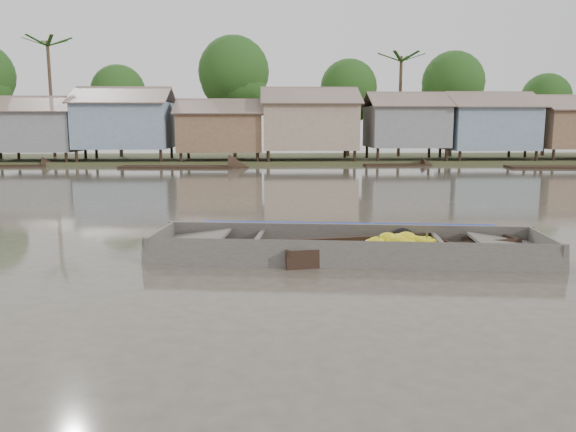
{
  "coord_description": "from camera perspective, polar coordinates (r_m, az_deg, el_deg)",
  "views": [
    {
      "loc": [
        -0.82,
        -11.07,
        2.78
      ],
      "look_at": [
        -0.28,
        0.99,
        0.8
      ],
      "focal_mm": 35.0,
      "sensor_mm": 36.0,
      "label": 1
    }
  ],
  "objects": [
    {
      "name": "ground",
      "position": [
        11.44,
        1.63,
        -4.75
      ],
      "size": [
        120.0,
        120.0,
        0.0
      ],
      "primitive_type": "plane",
      "color": "#484237",
      "rests_on": "ground"
    },
    {
      "name": "distant_boats",
      "position": [
        35.22,
        11.44,
        4.52
      ],
      "size": [
        48.0,
        16.73,
        0.35
      ],
      "color": "black",
      "rests_on": "ground"
    },
    {
      "name": "banana_boat",
      "position": [
        12.17,
        10.89,
        -3.4
      ],
      "size": [
        5.35,
        2.26,
        0.72
      ],
      "rotation": [
        0.0,
        0.0,
        0.2
      ],
      "color": "black",
      "rests_on": "ground"
    },
    {
      "name": "riverbank",
      "position": [
        43.1,
        2.6,
        9.69
      ],
      "size": [
        120.0,
        12.47,
        10.22
      ],
      "color": "#384723",
      "rests_on": "ground"
    },
    {
      "name": "viewer_boat",
      "position": [
        12.04,
        6.17,
        -3.72
      ],
      "size": [
        8.48,
        3.15,
        0.67
      ],
      "rotation": [
        0.0,
        0.0,
        -0.12
      ],
      "color": "#3F3A35",
      "rests_on": "ground"
    }
  ]
}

